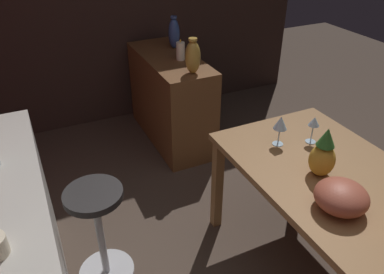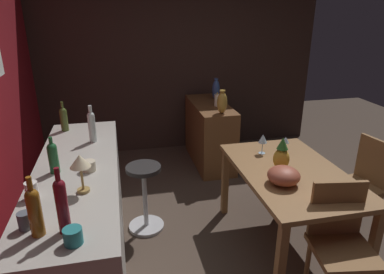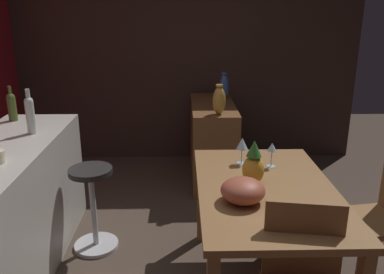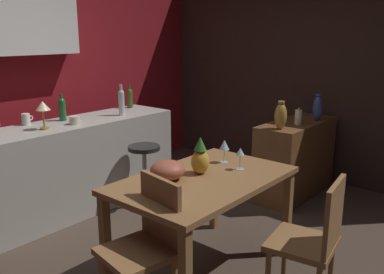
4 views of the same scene
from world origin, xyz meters
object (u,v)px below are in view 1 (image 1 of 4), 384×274
Objects in this scene: wine_glass_left at (281,124)px; fruit_bowl at (341,197)px; dining_table at (333,189)px; sideboard_cabinet at (171,99)px; vase_ceramic_blue at (174,33)px; wine_glass_right at (314,123)px; vase_brass at (193,57)px; bar_stool at (100,233)px; pineapple_centerpiece at (323,155)px; pillar_candle_tall at (181,51)px.

wine_glass_left reaches higher than fruit_bowl.
sideboard_cabinet reaches higher than dining_table.
sideboard_cabinet is 0.60m from vase_ceramic_blue.
wine_glass_right is 1.13m from vase_brass.
sideboard_cabinet is 1.54m from wine_glass_left.
bar_stool is 2.34× the size of vase_brass.
wine_glass_left is at bearing -97.27° from bar_stool.
wine_glass_left is at bearing 178.65° from vase_ceramic_blue.
pineapple_centerpiece reaches higher than sideboard_cabinet.
vase_brass is at bearing 6.61° from dining_table.
vase_brass reaches higher than sideboard_cabinet.
fruit_bowl is (-0.24, 0.10, -0.05)m from pineapple_centerpiece.
pineapple_centerpiece reaches higher than bar_stool.
wine_glass_left reaches higher than bar_stool.
bar_stool is at bearing 66.98° from pineapple_centerpiece.
pineapple_centerpiece is (-1.80, -0.11, 0.45)m from sideboard_cabinet.
dining_table is 4.79× the size of pineapple_centerpiece.
dining_table reaches higher than bar_stool.
wine_glass_right is at bearing -174.90° from vase_ceramic_blue.
fruit_bowl is (-2.04, -0.02, 0.40)m from sideboard_cabinet.
fruit_bowl is 0.85× the size of vase_ceramic_blue.
sideboard_cabinet is 1.68× the size of bar_stool.
wine_glass_left is 0.64× the size of vase_ceramic_blue.
wine_glass_left is at bearing 71.92° from wine_glass_right.
vase_ceramic_blue is at bearing -9.73° from vase_brass.
vase_ceramic_blue reaches higher than vase_brass.
wine_glass_right is (-0.20, -1.27, 0.52)m from bar_stool.
sideboard_cabinet is at bearing 146.23° from vase_ceramic_blue.
fruit_bowl is (-0.19, 0.17, 0.16)m from dining_table.
dining_table is 7.49× the size of pillar_candle_tall.
bar_stool is 1.99m from vase_ceramic_blue.
sideboard_cabinet is at bearing 0.45° from fruit_bowl.
fruit_bowl is 1.40× the size of pillar_candle_tall.
dining_table is 0.30m from fruit_bowl.
pillar_candle_tall is at bearing 1.86° from pineapple_centerpiece.
pineapple_centerpiece reaches higher than wine_glass_right.
vase_brass is (1.42, 0.16, 0.30)m from dining_table.
pineapple_centerpiece is at bearing -176.07° from wine_glass_left.
vase_ceramic_blue is (1.99, -0.02, 0.10)m from pineapple_centerpiece.
wine_glass_left reaches higher than wine_glass_right.
sideboard_cabinet is 5.92× the size of wine_glass_left.
fruit_bowl is 1.62m from vase_brass.
fruit_bowl is (-0.51, 0.27, -0.06)m from wine_glass_right.
vase_ceramic_blue is at bearing 5.10° from wine_glass_right.
pineapple_centerpiece is 1.69m from pillar_candle_tall.
pineapple_centerpiece is 1.37m from vase_brass.
bar_stool is 1.30m from pineapple_centerpiece.
wine_glass_left is 0.20m from wine_glass_right.
wine_glass_right is 0.95× the size of pillar_candle_tall.
pillar_candle_tall is 0.63× the size of vase_brass.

